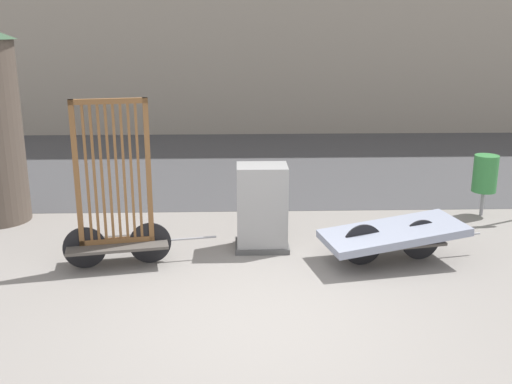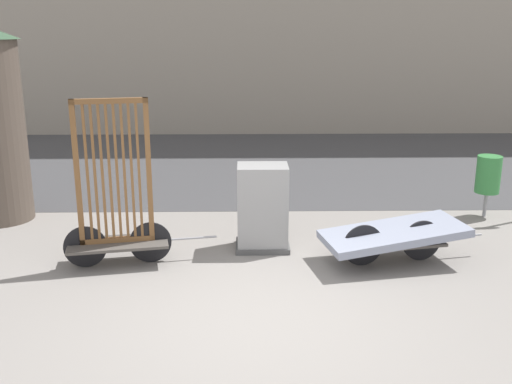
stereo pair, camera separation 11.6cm
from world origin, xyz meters
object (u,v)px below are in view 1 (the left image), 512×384
at_px(bike_cart_with_bedframe, 116,210).
at_px(utility_cabinet, 262,210).
at_px(bike_cart_with_mattress, 393,235).
at_px(trash_bin, 485,174).

distance_m(bike_cart_with_bedframe, utility_cabinet, 2.13).
distance_m(bike_cart_with_mattress, trash_bin, 2.99).
bearing_deg(bike_cart_with_mattress, bike_cart_with_bedframe, 168.70).
bearing_deg(utility_cabinet, trash_bin, 20.55).
xyz_separation_m(bike_cart_with_mattress, trash_bin, (2.12, 2.07, 0.35)).
height_order(bike_cart_with_mattress, utility_cabinet, utility_cabinet).
relative_size(bike_cart_with_bedframe, trash_bin, 2.15).
xyz_separation_m(bike_cart_with_mattress, utility_cabinet, (-1.82, 0.60, 0.19)).
distance_m(bike_cart_with_bedframe, trash_bin, 6.33).
distance_m(bike_cart_with_bedframe, bike_cart_with_mattress, 3.87).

